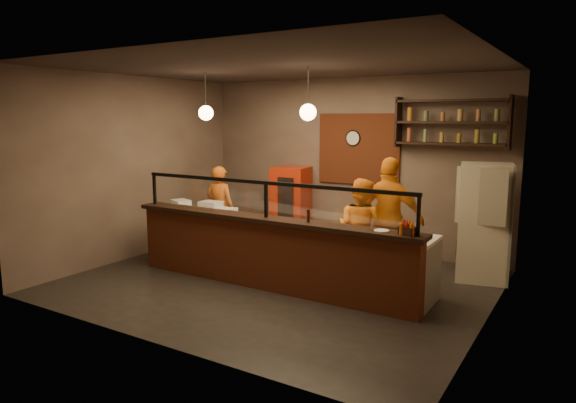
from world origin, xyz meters
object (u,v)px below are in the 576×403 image
Objects in this scene: wall_clock at (353,138)px; cook_left at (220,208)px; cook_right at (389,218)px; cook_mid at (360,229)px; condiment_caddy at (408,231)px; pizza_dough at (313,225)px; pepper_mill at (308,216)px; fridge at (484,222)px; red_cooler at (291,206)px.

wall_clock is 0.19× the size of cook_left.
cook_mid is at bearing 41.90° from cook_right.
condiment_caddy is (1.12, -1.15, 0.33)m from cook_mid.
pizza_dough is at bearing 49.59° from cook_right.
cook_mid is at bearing 50.28° from pizza_dough.
wall_clock is 0.19× the size of cook_mid.
pepper_mill is at bearing 147.69° from cook_left.
wall_clock is at bearing 102.15° from pepper_mill.
fridge is at bearing -176.07° from cook_left.
pepper_mill is at bearing 83.88° from cook_mid.
fridge reaches higher than pepper_mill.
cook_mid is at bearing -61.70° from wall_clock.
condiment_caddy is (2.00, -2.79, -0.99)m from wall_clock.
cook_left is at bearing 176.60° from fridge.
fridge is 2.84m from pepper_mill.
cook_left is (-2.06, -1.38, -1.30)m from wall_clock.
pizza_dough is (0.38, -2.24, -1.19)m from wall_clock.
pepper_mill reaches higher than pizza_dough.
cook_left is 4.31m from condiment_caddy.
fridge is 2.64m from pizza_dough.
pepper_mill is (1.75, -2.45, 0.38)m from red_cooler.
cook_right is at bearing -47.59° from wall_clock.
cook_right is 1.23m from pizza_dough.
pizza_dough is at bearing 161.40° from condiment_caddy.
cook_right is 1.56m from pepper_mill.
cook_right is at bearing 175.49° from cook_left.
wall_clock is 2.85m from fridge.
cook_left is 2.59m from pizza_dough.
fridge reaches higher than pizza_dough.
cook_mid is 2.44m from red_cooler.
cook_mid is at bearing -40.23° from red_cooler.
fridge is 3.68m from red_cooler.
cook_left reaches higher than pizza_dough.
cook_left reaches higher than red_cooler.
wall_clock is at bearing 125.68° from condiment_caddy.
wall_clock reaches higher than pizza_dough.
pizza_dough is at bearing -80.38° from wall_clock.
condiment_caddy is at bearing -18.60° from pizza_dough.
pepper_mill reaches higher than condiment_caddy.
cook_right is at bearing -163.65° from fridge.
red_cooler is (0.90, 1.07, -0.03)m from cook_left.
fridge is (1.62, 0.97, 0.11)m from cook_mid.
condiment_caddy is at bearing -54.32° from wall_clock.
cook_right is at bearing -30.77° from red_cooler.
cook_mid is 0.48m from cook_right.
pepper_mill is (0.21, -0.52, 0.24)m from pizza_dough.
pepper_mill is (-1.41, 0.03, 0.04)m from condiment_caddy.
cook_mid reaches higher than condiment_caddy.
red_cooler is 2.48m from pizza_dough.
red_cooler is at bearing -165.05° from wall_clock.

